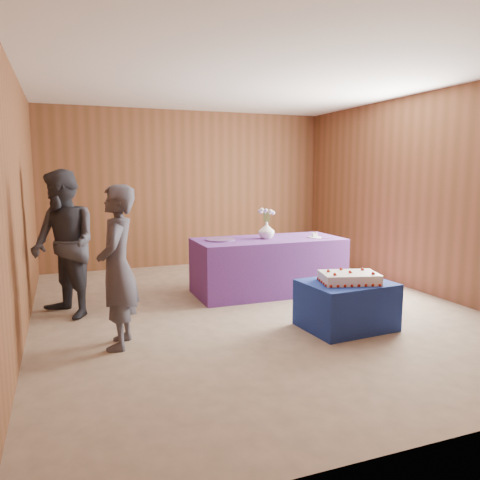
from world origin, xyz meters
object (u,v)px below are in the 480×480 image
cake_table (346,305)px  sheet_cake (349,278)px  vase (266,230)px  guest_left (117,267)px  serving_table (268,266)px  guest_right (64,244)px

cake_table → sheet_cake: size_ratio=1.30×
vase → guest_left: size_ratio=0.15×
cake_table → sheet_cake: sheet_cake is taller
serving_table → guest_right: (-2.60, -0.17, 0.47)m
sheet_cake → vase: vase is taller
cake_table → serving_table: serving_table is taller
cake_table → guest_left: (-2.31, 0.31, 0.52)m
cake_table → guest_right: size_ratio=0.53×
vase → serving_table: bearing=-6.7°
serving_table → sheet_cake: (0.17, -1.68, 0.18)m
cake_table → vase: vase is taller
cake_table → serving_table: (-0.17, 1.64, 0.12)m
sheet_cake → vase: size_ratio=3.06×
guest_left → guest_right: (-0.46, 1.16, 0.07)m
guest_right → serving_table: bearing=64.6°
sheet_cake → guest_left: bearing=-173.4°
vase → guest_left: guest_left is taller
cake_table → sheet_cake: 0.31m
cake_table → sheet_cake: bearing=-92.1°
serving_table → guest_right: bearing=-175.9°
serving_table → guest_right: size_ratio=1.19×
cake_table → serving_table: bearing=91.8°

